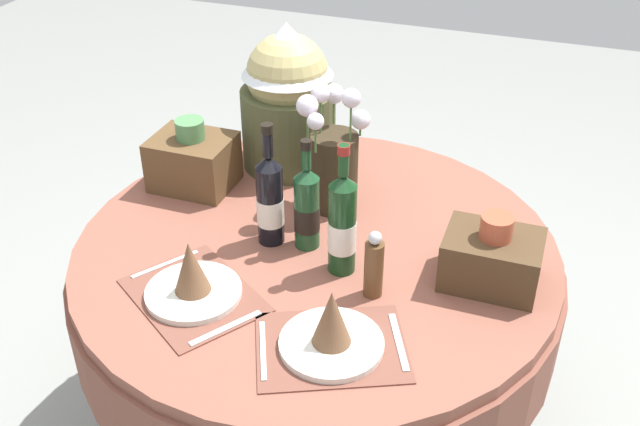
{
  "coord_description": "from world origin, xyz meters",
  "views": [
    {
      "loc": [
        0.57,
        -1.56,
        1.91
      ],
      "look_at": [
        0.0,
        0.03,
        0.82
      ],
      "focal_mm": 41.83,
      "sensor_mm": 36.0,
      "label": 1
    }
  ],
  "objects_px": {
    "wine_bottle_right": "(270,199)",
    "woven_basket_side_left": "(193,160)",
    "flower_vase": "(333,159)",
    "woven_basket_side_right": "(492,258)",
    "dining_table": "(316,287)",
    "place_setting_right": "(332,332)",
    "pepper_mill": "(374,266)",
    "wine_bottle_left": "(307,207)",
    "wine_bottle_centre": "(342,224)",
    "gift_tub_back_left": "(288,92)",
    "place_setting_left": "(192,281)"
  },
  "relations": [
    {
      "from": "wine_bottle_left",
      "to": "woven_basket_side_right",
      "type": "xyz_separation_m",
      "value": [
        0.49,
        0.0,
        -0.05
      ]
    },
    {
      "from": "wine_bottle_left",
      "to": "woven_basket_side_left",
      "type": "bearing_deg",
      "value": 157.18
    },
    {
      "from": "flower_vase",
      "to": "woven_basket_side_left",
      "type": "relative_size",
      "value": 1.61
    },
    {
      "from": "dining_table",
      "to": "woven_basket_side_left",
      "type": "xyz_separation_m",
      "value": [
        -0.46,
        0.17,
        0.24
      ]
    },
    {
      "from": "flower_vase",
      "to": "woven_basket_side_left",
      "type": "xyz_separation_m",
      "value": [
        -0.44,
        -0.03,
        -0.07
      ]
    },
    {
      "from": "wine_bottle_left",
      "to": "gift_tub_back_left",
      "type": "height_order",
      "value": "gift_tub_back_left"
    },
    {
      "from": "dining_table",
      "to": "flower_vase",
      "type": "height_order",
      "value": "flower_vase"
    },
    {
      "from": "wine_bottle_centre",
      "to": "gift_tub_back_left",
      "type": "bearing_deg",
      "value": 124.95
    },
    {
      "from": "wine_bottle_left",
      "to": "wine_bottle_right",
      "type": "relative_size",
      "value": 0.9
    },
    {
      "from": "gift_tub_back_left",
      "to": "woven_basket_side_right",
      "type": "height_order",
      "value": "gift_tub_back_left"
    },
    {
      "from": "place_setting_right",
      "to": "wine_bottle_left",
      "type": "distance_m",
      "value": 0.42
    },
    {
      "from": "dining_table",
      "to": "wine_bottle_centre",
      "type": "height_order",
      "value": "wine_bottle_centre"
    },
    {
      "from": "wine_bottle_right",
      "to": "wine_bottle_left",
      "type": "bearing_deg",
      "value": 7.05
    },
    {
      "from": "place_setting_left",
      "to": "wine_bottle_right",
      "type": "xyz_separation_m",
      "value": [
        0.09,
        0.29,
        0.09
      ]
    },
    {
      "from": "place_setting_left",
      "to": "wine_bottle_centre",
      "type": "bearing_deg",
      "value": 36.62
    },
    {
      "from": "flower_vase",
      "to": "wine_bottle_right",
      "type": "distance_m",
      "value": 0.25
    },
    {
      "from": "wine_bottle_centre",
      "to": "wine_bottle_left",
      "type": "bearing_deg",
      "value": 149.48
    },
    {
      "from": "wine_bottle_right",
      "to": "pepper_mill",
      "type": "height_order",
      "value": "wine_bottle_right"
    },
    {
      "from": "dining_table",
      "to": "place_setting_right",
      "type": "height_order",
      "value": "place_setting_right"
    },
    {
      "from": "dining_table",
      "to": "pepper_mill",
      "type": "distance_m",
      "value": 0.35
    },
    {
      "from": "wine_bottle_left",
      "to": "gift_tub_back_left",
      "type": "relative_size",
      "value": 0.68
    },
    {
      "from": "flower_vase",
      "to": "wine_bottle_right",
      "type": "relative_size",
      "value": 1.09
    },
    {
      "from": "dining_table",
      "to": "wine_bottle_centre",
      "type": "relative_size",
      "value": 3.71
    },
    {
      "from": "place_setting_left",
      "to": "wine_bottle_right",
      "type": "height_order",
      "value": "wine_bottle_right"
    },
    {
      "from": "wine_bottle_centre",
      "to": "pepper_mill",
      "type": "height_order",
      "value": "wine_bottle_centre"
    },
    {
      "from": "place_setting_left",
      "to": "wine_bottle_left",
      "type": "relative_size",
      "value": 1.34
    },
    {
      "from": "place_setting_right",
      "to": "pepper_mill",
      "type": "height_order",
      "value": "pepper_mill"
    },
    {
      "from": "pepper_mill",
      "to": "woven_basket_side_right",
      "type": "relative_size",
      "value": 0.78
    },
    {
      "from": "place_setting_left",
      "to": "place_setting_right",
      "type": "xyz_separation_m",
      "value": [
        0.38,
        -0.06,
        0.0
      ]
    },
    {
      "from": "flower_vase",
      "to": "pepper_mill",
      "type": "height_order",
      "value": "flower_vase"
    },
    {
      "from": "dining_table",
      "to": "place_setting_left",
      "type": "height_order",
      "value": "place_setting_left"
    },
    {
      "from": "wine_bottle_left",
      "to": "wine_bottle_centre",
      "type": "height_order",
      "value": "wine_bottle_centre"
    },
    {
      "from": "place_setting_left",
      "to": "wine_bottle_left",
      "type": "xyz_separation_m",
      "value": [
        0.19,
        0.3,
        0.07
      ]
    },
    {
      "from": "pepper_mill",
      "to": "woven_basket_side_left",
      "type": "xyz_separation_m",
      "value": [
        -0.67,
        0.33,
        0.0
      ]
    },
    {
      "from": "place_setting_left",
      "to": "place_setting_right",
      "type": "bearing_deg",
      "value": -8.8
    },
    {
      "from": "woven_basket_side_right",
      "to": "woven_basket_side_left",
      "type": "bearing_deg",
      "value": 169.07
    },
    {
      "from": "wine_bottle_right",
      "to": "woven_basket_side_left",
      "type": "distance_m",
      "value": 0.39
    },
    {
      "from": "place_setting_left",
      "to": "woven_basket_side_right",
      "type": "bearing_deg",
      "value": 24.35
    },
    {
      "from": "place_setting_left",
      "to": "pepper_mill",
      "type": "height_order",
      "value": "pepper_mill"
    },
    {
      "from": "pepper_mill",
      "to": "woven_basket_side_right",
      "type": "distance_m",
      "value": 0.3
    },
    {
      "from": "dining_table",
      "to": "place_setting_right",
      "type": "bearing_deg",
      "value": -65.09
    },
    {
      "from": "place_setting_right",
      "to": "pepper_mill",
      "type": "distance_m",
      "value": 0.22
    },
    {
      "from": "place_setting_left",
      "to": "wine_bottle_centre",
      "type": "relative_size",
      "value": 1.18
    },
    {
      "from": "wine_bottle_centre",
      "to": "woven_basket_side_right",
      "type": "height_order",
      "value": "wine_bottle_centre"
    },
    {
      "from": "dining_table",
      "to": "pepper_mill",
      "type": "relative_size",
      "value": 7.25
    },
    {
      "from": "place_setting_left",
      "to": "dining_table",
      "type": "bearing_deg",
      "value": 56.45
    },
    {
      "from": "flower_vase",
      "to": "woven_basket_side_right",
      "type": "relative_size",
      "value": 1.61
    },
    {
      "from": "pepper_mill",
      "to": "gift_tub_back_left",
      "type": "bearing_deg",
      "value": 128.62
    },
    {
      "from": "flower_vase",
      "to": "wine_bottle_right",
      "type": "bearing_deg",
      "value": -114.15
    },
    {
      "from": "wine_bottle_centre",
      "to": "gift_tub_back_left",
      "type": "relative_size",
      "value": 0.78
    }
  ]
}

